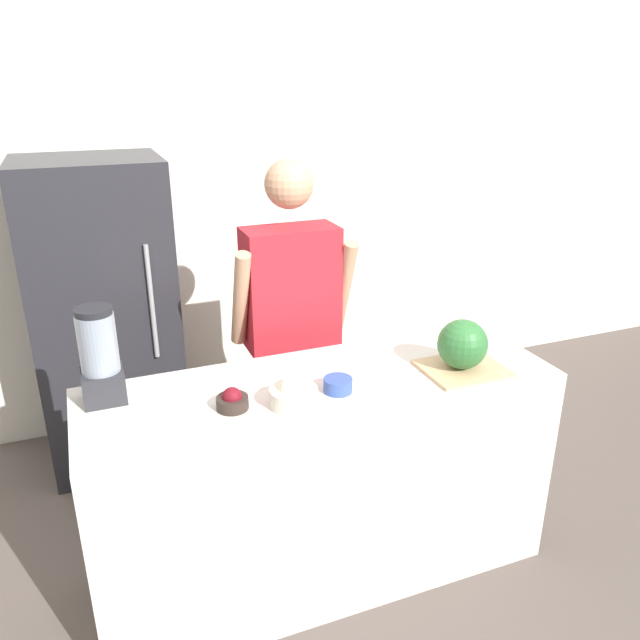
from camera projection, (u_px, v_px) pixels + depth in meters
name	position (u px, v px, depth m)	size (l,w,h in m)	color
ground_plane	(350.00, 616.00, 2.54)	(14.00, 14.00, 0.00)	#564C47
wall_back	(222.00, 208.00, 3.73)	(8.00, 0.06, 2.60)	silver
counter_island	(323.00, 479.00, 2.63)	(1.89, 0.61, 0.92)	beige
refrigerator	(106.00, 317.00, 3.34)	(0.72, 0.65, 1.67)	#232328
person	(292.00, 334.00, 3.03)	(0.58, 0.27, 1.71)	gray
cutting_board	(463.00, 369.00, 2.55)	(0.33, 0.28, 0.01)	tan
watermelon	(462.00, 344.00, 2.51)	(0.20, 0.20, 0.20)	#2D6B33
bowl_cherries	(232.00, 401.00, 2.25)	(0.12, 0.12, 0.08)	#2D231E
bowl_cream	(294.00, 394.00, 2.27)	(0.18, 0.18, 0.12)	beige
bowl_small_blue	(338.00, 385.00, 2.37)	(0.11, 0.11, 0.05)	#334C9E
blender	(100.00, 357.00, 2.26)	(0.15, 0.15, 0.37)	#28282D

